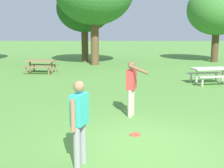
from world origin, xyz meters
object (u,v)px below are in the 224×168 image
Objects in this scene: person_catcher at (132,84)px; picnic_table_far at (41,64)px; person_thrower at (79,118)px; tree_back_left at (217,10)px; picnic_table_near at (210,72)px; tree_far_right at (84,9)px; frisbee at (135,135)px.

person_catcher is 9.99m from picnic_table_far.
person_thrower reaches higher than picnic_table_far.
tree_back_left is at bearing 65.22° from person_thrower.
picnic_table_far is at bearing 107.14° from person_thrower.
picnic_table_near is at bearing 53.39° from person_catcher.
tree_far_right is at bearing -179.71° from tree_back_left.
picnic_table_far is 7.48m from tree_far_right.
frisbee is 11.46m from picnic_table_far.
frisbee is 0.14× the size of picnic_table_near.
picnic_table_far is (-4.86, 10.36, 0.55)m from frisbee.
tree_far_right is (-1.75, 18.32, 3.16)m from person_thrower.
picnic_table_far is 0.31× the size of tree_far_right.
picnic_table_far is (-8.83, 3.37, 0.00)m from picnic_table_near.
tree_back_left is (8.48, 18.38, 3.07)m from person_thrower.
person_catcher reaches higher than frisbee.
tree_back_left is at bearing 0.29° from tree_far_right.
person_thrower reaches higher than picnic_table_near.
tree_back_left reaches higher than picnic_table_far.
person_catcher is 17.03m from tree_back_left.
frisbee is (0.01, -1.64, -0.95)m from person_catcher.
frisbee is at bearing -119.56° from picnic_table_near.
frisbee is (1.15, 1.68, -0.93)m from person_thrower.
person_thrower is at bearing -120.57° from picnic_table_near.
tree_far_right is at bearing 99.89° from frisbee.
picnic_table_near is at bearing 60.44° from frisbee.
tree_back_left is at bearing 66.31° from frisbee.
tree_back_left is (12.19, 6.34, 3.45)m from picnic_table_far.
person_catcher is at bearing -79.08° from tree_far_right.
picnic_table_near is (3.96, 6.99, 0.55)m from frisbee.
tree_far_right is at bearing 125.39° from picnic_table_near.
person_thrower is at bearing -109.05° from person_catcher.
person_thrower reaches higher than frisbee.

